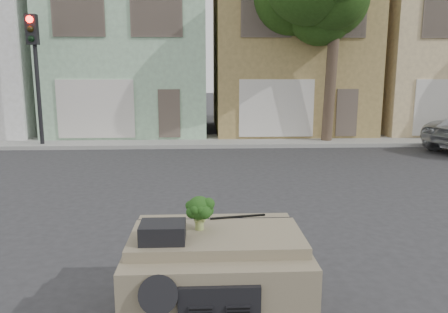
{
  "coord_description": "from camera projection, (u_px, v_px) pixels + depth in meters",
  "views": [
    {
      "loc": [
        -0.14,
        -7.78,
        2.87
      ],
      "look_at": [
        0.26,
        0.5,
        1.3
      ],
      "focal_mm": 35.0,
      "sensor_mm": 36.0,
      "label": 1
    }
  ],
  "objects": [
    {
      "name": "townhouse_tan",
      "position": [
        285.0,
        56.0,
        21.89
      ],
      "size": [
        7.2,
        8.2,
        7.55
      ],
      "primitive_type": "cube",
      "color": "#9A824B",
      "rests_on": "ground"
    },
    {
      "name": "instrument_hump",
      "position": [
        163.0,
        232.0,
        4.63
      ],
      "size": [
        0.48,
        0.38,
        0.2
      ],
      "primitive_type": "cube",
      "color": "black",
      "rests_on": "car_dashboard"
    },
    {
      "name": "car_dashboard",
      "position": [
        216.0,
        274.0,
        5.13
      ],
      "size": [
        2.0,
        1.8,
        1.12
      ],
      "primitive_type": "cube",
      "color": "#776C54",
      "rests_on": "ground"
    },
    {
      "name": "broccoli",
      "position": [
        199.0,
        213.0,
        4.96
      ],
      "size": [
        0.35,
        0.35,
        0.4
      ],
      "primitive_type": "cube",
      "rotation": [
        0.0,
        0.0,
        1.63
      ],
      "color": "#173710",
      "rests_on": "car_dashboard"
    },
    {
      "name": "tree_near",
      "position": [
        332.0,
        38.0,
        17.24
      ],
      "size": [
        4.4,
        4.0,
        8.5
      ],
      "primitive_type": "cube",
      "color": "#214012",
      "rests_on": "ground"
    },
    {
      "name": "townhouse_beige",
      "position": [
        431.0,
        56.0,
        22.25
      ],
      "size": [
        7.2,
        8.2,
        7.55
      ],
      "primitive_type": "cube",
      "color": "#D1B785",
      "rests_on": "ground"
    },
    {
      "name": "traffic_signal",
      "position": [
        37.0,
        82.0,
        16.71
      ],
      "size": [
        0.4,
        0.4,
        5.1
      ],
      "primitive_type": "cube",
      "color": "black",
      "rests_on": "ground"
    },
    {
      "name": "sidewalk",
      "position": [
        206.0,
        141.0,
        18.46
      ],
      "size": [
        40.0,
        3.0,
        0.15
      ],
      "primitive_type": "cube",
      "color": "gray",
      "rests_on": "ground"
    },
    {
      "name": "wiper_arm",
      "position": [
        238.0,
        217.0,
        5.41
      ],
      "size": [
        0.69,
        0.15,
        0.02
      ],
      "primitive_type": "cube",
      "rotation": [
        0.0,
        0.0,
        0.17
      ],
      "color": "black",
      "rests_on": "car_dashboard"
    },
    {
      "name": "townhouse_mint",
      "position": [
        134.0,
        55.0,
        21.53
      ],
      "size": [
        7.2,
        8.2,
        7.55
      ],
      "primitive_type": "cube",
      "color": "#9EC8A1",
      "rests_on": "ground"
    },
    {
      "name": "ground_plane",
      "position": [
        212.0,
        230.0,
        8.17
      ],
      "size": [
        120.0,
        120.0,
        0.0
      ],
      "primitive_type": "plane",
      "color": "#303033",
      "rests_on": "ground"
    }
  ]
}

